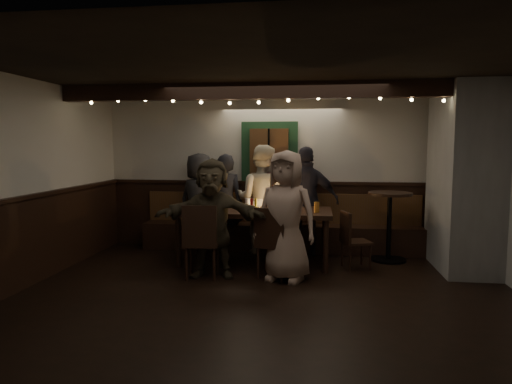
# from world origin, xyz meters

# --- Properties ---
(room) EXTENTS (6.02, 5.01, 2.62)m
(room) POSITION_xyz_m (1.07, 1.42, 1.07)
(room) COLOR black
(room) RESTS_ON ground
(dining_table) EXTENTS (2.27, 0.97, 0.98)m
(dining_table) POSITION_xyz_m (-0.32, 1.40, 0.74)
(dining_table) COLOR black
(dining_table) RESTS_ON ground
(chair_near_left) EXTENTS (0.49, 0.49, 0.99)m
(chair_near_left) POSITION_xyz_m (-0.90, 0.50, 0.56)
(chair_near_left) COLOR black
(chair_near_left) RESTS_ON ground
(chair_near_right) EXTENTS (0.56, 0.56, 0.95)m
(chair_near_right) POSITION_xyz_m (0.03, 0.63, 0.54)
(chair_near_right) COLOR black
(chair_near_right) RESTS_ON ground
(chair_end) EXTENTS (0.46, 0.46, 0.82)m
(chair_end) POSITION_xyz_m (1.09, 1.29, 0.46)
(chair_end) COLOR black
(chair_end) RESTS_ON ground
(high_top) EXTENTS (0.66, 0.66, 1.05)m
(high_top) POSITION_xyz_m (1.70, 1.82, 0.66)
(high_top) COLOR black
(high_top) RESTS_ON ground
(person_a) EXTENTS (0.92, 0.75, 1.63)m
(person_a) POSITION_xyz_m (-1.35, 2.18, 0.81)
(person_a) COLOR #242326
(person_a) RESTS_ON ground
(person_b) EXTENTS (0.65, 0.48, 1.62)m
(person_b) POSITION_xyz_m (-0.90, 2.11, 0.81)
(person_b) COLOR black
(person_b) RESTS_ON ground
(person_c) EXTENTS (0.97, 0.82, 1.76)m
(person_c) POSITION_xyz_m (-0.29, 2.06, 0.88)
(person_c) COLOR beige
(person_c) RESTS_ON ground
(person_d) EXTENTS (0.98, 0.58, 1.50)m
(person_d) POSITION_xyz_m (0.04, 2.16, 0.75)
(person_d) COLOR maroon
(person_d) RESTS_ON ground
(person_e) EXTENTS (1.03, 0.44, 1.74)m
(person_e) POSITION_xyz_m (0.44, 2.04, 0.87)
(person_e) COLOR #212029
(person_e) RESTS_ON ground
(person_f) EXTENTS (1.50, 0.55, 1.59)m
(person_f) POSITION_xyz_m (-0.79, 0.64, 0.79)
(person_f) COLOR #3F3625
(person_f) RESTS_ON ground
(person_g) EXTENTS (0.95, 0.76, 1.70)m
(person_g) POSITION_xyz_m (0.20, 0.61, 0.85)
(person_g) COLOR tan
(person_g) RESTS_ON ground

